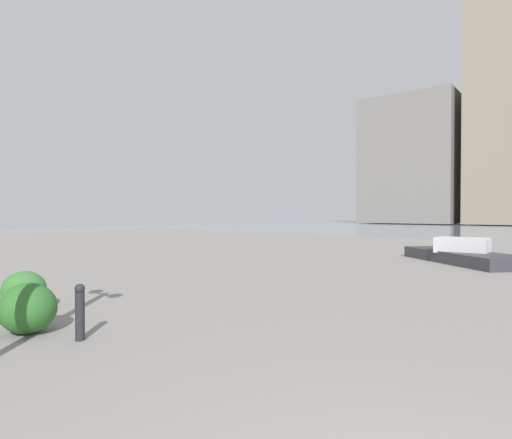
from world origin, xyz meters
TOP-DOWN VIEW (x-y plane):
  - building_annex at (21.24, -65.59)m, footprint 14.09×10.17m
  - bollard_near at (5.03, -1.18)m, footprint 0.13×0.13m
  - shrub_low at (5.91, -0.91)m, footprint 0.81×0.73m
  - shrub_wide at (7.44, -1.49)m, footprint 0.77×0.70m
  - boat at (2.98, -13.32)m, footprint 4.32×4.05m

SIDE VIEW (x-z plane):
  - boat at x=2.98m, z-range -0.26..0.69m
  - shrub_wide at x=7.44m, z-range 0.00..0.66m
  - shrub_low at x=5.91m, z-range 0.00..0.69m
  - bollard_near at x=5.03m, z-range 0.02..0.76m
  - building_annex at x=21.24m, z-range 0.00..19.63m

